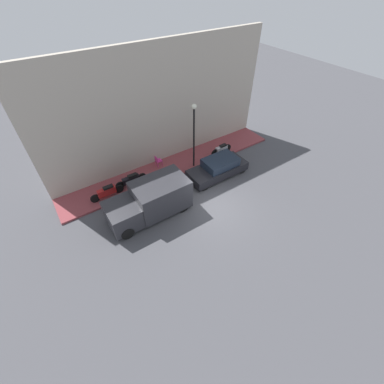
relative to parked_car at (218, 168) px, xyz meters
name	(u,v)px	position (x,y,z in m)	size (l,w,h in m)	color
ground_plane	(214,206)	(-2.25, 2.05, -0.62)	(60.00, 60.00, 0.00)	#47474C
sidewalk	(174,166)	(2.49, 2.05, -0.56)	(2.29, 16.00, 0.13)	brown
building_facade	(160,108)	(3.78, 2.05, 3.30)	(0.30, 16.00, 7.84)	#B2A899
parked_car	(218,168)	(0.00, 0.00, 0.00)	(1.69, 4.14, 1.30)	black
delivery_van	(150,200)	(-0.62, 5.42, 0.41)	(2.06, 4.73, 2.03)	#2D2D33
motorcycle_black	(131,179)	(2.23, 5.36, -0.08)	(0.30, 2.10, 0.75)	black
scooter_silver	(222,149)	(1.70, -1.65, -0.07)	(0.30, 1.78, 0.76)	#B7B7BF
motorcycle_red	(107,192)	(1.95, 7.07, -0.06)	(0.30, 2.09, 0.80)	#B21E1E
streetlamp	(194,128)	(1.67, 0.86, 2.44)	(0.32, 0.32, 4.55)	black
cafe_chair	(158,160)	(3.05, 2.97, -0.03)	(0.40, 0.40, 0.79)	#D8338C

